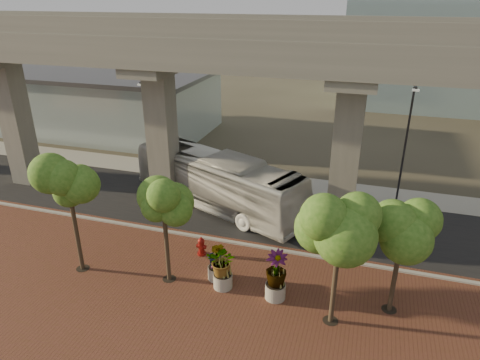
% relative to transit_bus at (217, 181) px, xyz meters
% --- Properties ---
extents(ground, '(160.00, 160.00, 0.00)m').
position_rel_transit_bus_xyz_m(ground, '(2.28, -2.36, -1.88)').
color(ground, '#373328').
rests_on(ground, ground).
extents(brick_plaza, '(70.00, 13.00, 0.06)m').
position_rel_transit_bus_xyz_m(brick_plaza, '(2.28, -10.36, -1.85)').
color(brick_plaza, brown).
rests_on(brick_plaza, ground).
extents(asphalt_road, '(90.00, 8.00, 0.04)m').
position_rel_transit_bus_xyz_m(asphalt_road, '(2.28, -0.36, -1.86)').
color(asphalt_road, black).
rests_on(asphalt_road, ground).
extents(curb_strip, '(70.00, 0.25, 0.16)m').
position_rel_transit_bus_xyz_m(curb_strip, '(2.28, -4.36, -1.80)').
color(curb_strip, '#9F9E94').
rests_on(curb_strip, ground).
extents(far_sidewalk, '(90.00, 3.00, 0.06)m').
position_rel_transit_bus_xyz_m(far_sidewalk, '(2.28, 5.14, -1.85)').
color(far_sidewalk, '#9F9E94').
rests_on(far_sidewalk, ground).
extents(transit_viaduct, '(72.00, 5.60, 12.40)m').
position_rel_transit_bus_xyz_m(transit_viaduct, '(2.28, -0.36, 5.41)').
color(transit_viaduct, gray).
rests_on(transit_viaduct, ground).
extents(station_pavilion, '(23.00, 13.00, 6.30)m').
position_rel_transit_bus_xyz_m(station_pavilion, '(-17.72, 13.64, 1.34)').
color(station_pavilion, '#A9BEC2').
rests_on(station_pavilion, ground).
extents(transit_bus, '(13.62, 8.34, 3.76)m').
position_rel_transit_bus_xyz_m(transit_bus, '(0.00, 0.00, 0.00)').
color(transit_bus, silver).
rests_on(transit_bus, ground).
extents(fire_hydrant, '(0.55, 0.49, 1.10)m').
position_rel_transit_bus_xyz_m(fire_hydrant, '(1.21, -6.00, -1.29)').
color(fire_hydrant, maroon).
rests_on(fire_hydrant, ground).
extents(planter_front, '(2.12, 2.12, 2.33)m').
position_rel_transit_bus_xyz_m(planter_front, '(3.34, -8.40, -0.40)').
color(planter_front, '#A19B91').
rests_on(planter_front, ground).
extents(planter_right, '(2.42, 2.42, 2.58)m').
position_rel_transit_bus_xyz_m(planter_right, '(6.02, -8.42, -0.25)').
color(planter_right, '#9C968D').
rests_on(planter_right, ground).
extents(planter_left, '(2.01, 2.01, 2.22)m').
position_rel_transit_bus_xyz_m(planter_left, '(2.80, -7.84, -0.47)').
color(planter_left, gray).
rests_on(planter_left, ground).
extents(street_tree_far_west, '(3.22, 3.22, 6.40)m').
position_rel_transit_bus_xyz_m(street_tree_far_west, '(-4.36, -9.17, 3.08)').
color(street_tree_far_west, '#3F3324').
rests_on(street_tree_far_west, ground).
extents(street_tree_near_west, '(3.14, 3.14, 5.78)m').
position_rel_transit_bus_xyz_m(street_tree_near_west, '(0.47, -8.61, 2.51)').
color(street_tree_near_west, '#3F3324').
rests_on(street_tree_near_west, ground).
extents(street_tree_near_east, '(3.83, 3.83, 6.85)m').
position_rel_transit_bus_xyz_m(street_tree_near_east, '(8.77, -9.25, 3.26)').
color(street_tree_near_east, '#3F3324').
rests_on(street_tree_near_east, ground).
extents(street_tree_far_east, '(3.61, 3.61, 5.73)m').
position_rel_transit_bus_xyz_m(street_tree_far_east, '(11.29, -7.67, 2.24)').
color(street_tree_far_east, '#3F3324').
rests_on(street_tree_far_east, ground).
extents(streetlamp_west, '(0.38, 1.10, 7.59)m').
position_rel_transit_bus_xyz_m(streetlamp_west, '(-6.93, 3.71, 2.55)').
color(streetlamp_west, '#2B2B30').
rests_on(streetlamp_west, ground).
extents(streetlamp_east, '(0.41, 1.20, 8.31)m').
position_rel_transit_bus_xyz_m(streetlamp_east, '(11.84, 4.12, 2.97)').
color(streetlamp_east, '#29292D').
rests_on(streetlamp_east, ground).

